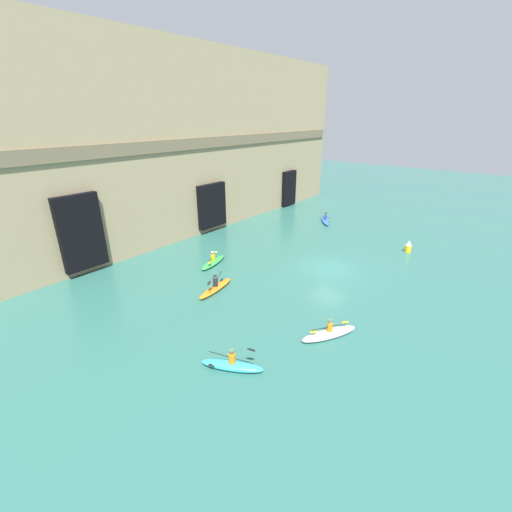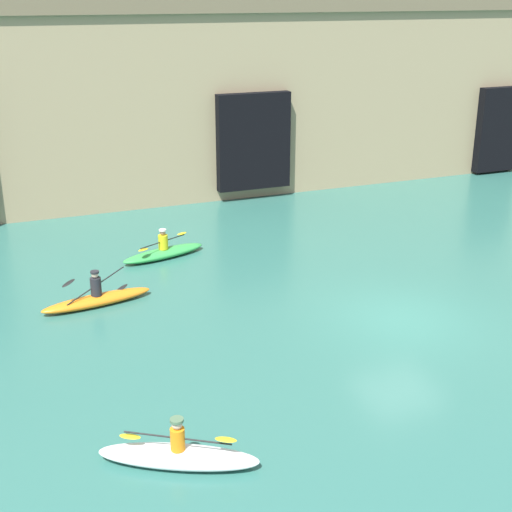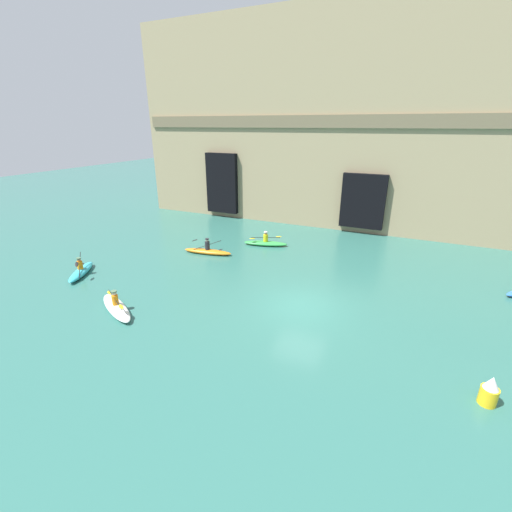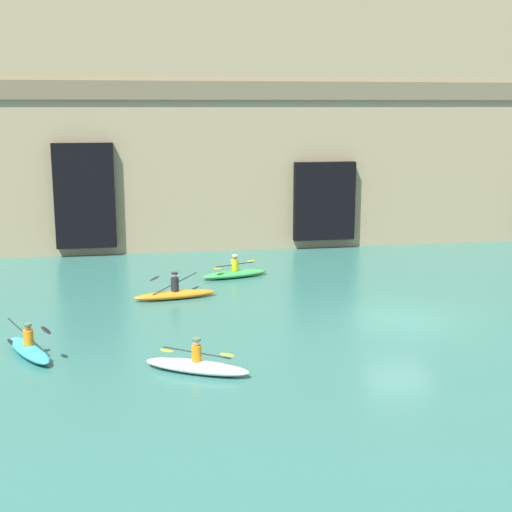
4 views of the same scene
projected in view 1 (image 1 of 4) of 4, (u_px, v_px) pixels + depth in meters
The scene contains 8 objects.
ground_plane at pixel (330, 268), 26.47m from camera, with size 120.00×120.00×0.00m, color #2D665B.
cliff_bluff at pixel (189, 143), 34.12m from camera, with size 42.93×7.08×16.83m.
kayak_cyan at pixel (232, 365), 15.94m from camera, with size 1.99×2.97×1.14m.
kayak_white at pixel (329, 333), 18.28m from camera, with size 3.30×2.24×1.07m.
kayak_blue at pixel (325, 221), 37.61m from camera, with size 2.89×2.47×1.06m.
kayak_green at pixel (213, 262), 27.12m from camera, with size 3.29×1.58×1.06m.
kayak_orange at pixel (216, 287), 23.08m from camera, with size 3.48×1.19×1.12m.
marker_buoy at pixel (408, 247), 29.43m from camera, with size 0.54×0.54×1.05m.
Camera 1 is at (-22.26, -10.79, 11.06)m, focal length 24.00 mm.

